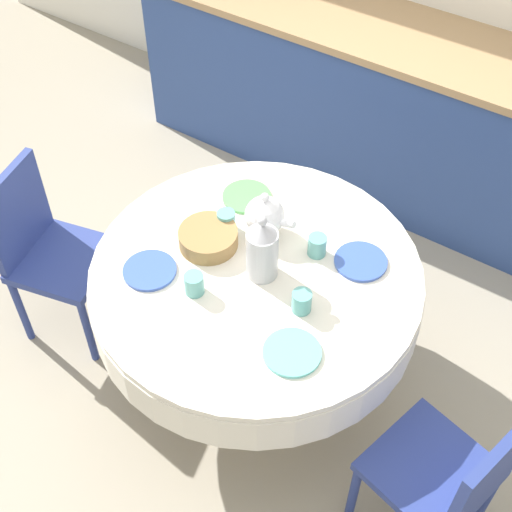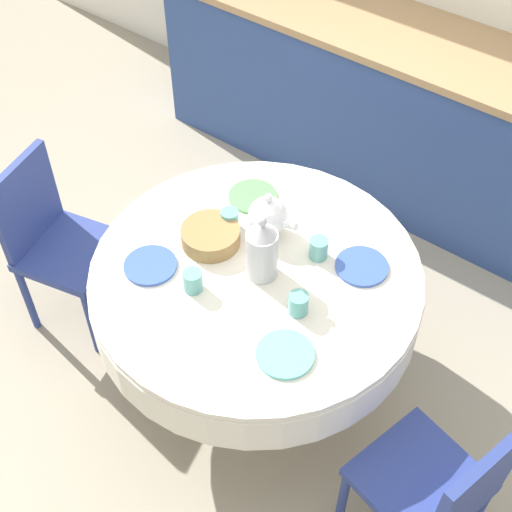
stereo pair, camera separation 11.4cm
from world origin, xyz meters
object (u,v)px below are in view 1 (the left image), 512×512
Objects in this scene: chair_left at (450,477)px; chair_right at (47,247)px; coffee_carafe at (262,250)px; teapot at (265,216)px.

chair_right is at bearing 103.74° from chair_left.
chair_left is 1.04m from coffee_carafe.
coffee_carafe is at bearing 89.74° from chair_right.
chair_left is 1.94m from chair_right.
coffee_carafe is (-0.94, 0.25, 0.37)m from chair_left.
chair_left is 2.95× the size of coffee_carafe.
chair_right is at bearing -154.65° from teapot.
chair_left is 1.18m from teapot.
chair_right is 3.98× the size of teapot.
teapot is at bearing 81.65° from chair_left.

